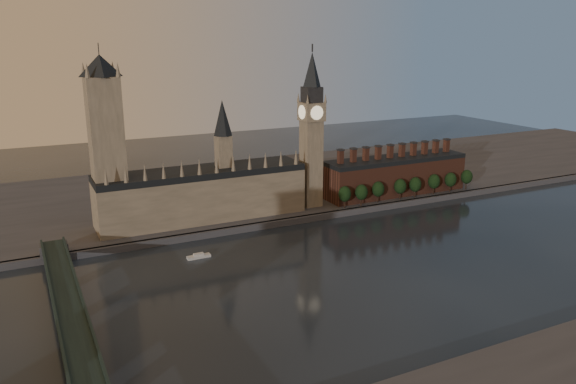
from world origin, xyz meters
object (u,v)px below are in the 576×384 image
(victoria_tower, at_px, (106,139))
(westminster_bridge, at_px, (73,327))
(big_ben, at_px, (311,129))
(river_boat, at_px, (199,256))

(victoria_tower, xyz_separation_m, westminster_bridge, (-35.00, -117.70, -51.65))
(big_ben, distance_m, river_boat, 120.53)
(victoria_tower, bearing_deg, westminster_bridge, -106.56)
(victoria_tower, bearing_deg, river_boat, -56.95)
(big_ben, relative_size, river_boat, 8.37)
(westminster_bridge, relative_size, river_boat, 15.64)
(victoria_tower, bearing_deg, big_ben, -2.20)
(westminster_bridge, distance_m, river_boat, 95.02)
(victoria_tower, xyz_separation_m, river_boat, (34.94, -53.70, -58.11))
(big_ben, relative_size, westminster_bridge, 0.54)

